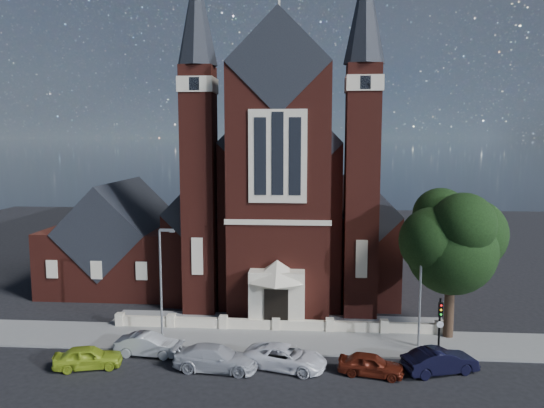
# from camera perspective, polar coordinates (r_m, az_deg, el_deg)

# --- Properties ---
(ground) EXTENTS (120.00, 120.00, 0.00)m
(ground) POSITION_cam_1_polar(r_m,az_deg,el_deg) (48.91, 1.12, -9.97)
(ground) COLOR black
(ground) RESTS_ON ground
(pavement_strip) EXTENTS (60.00, 5.00, 0.12)m
(pavement_strip) POSITION_cam_1_polar(r_m,az_deg,el_deg) (39.02, 0.25, -14.50)
(pavement_strip) COLOR slate
(pavement_strip) RESTS_ON ground
(forecourt_paving) EXTENTS (26.00, 3.00, 0.14)m
(forecourt_paving) POSITION_cam_1_polar(r_m,az_deg,el_deg) (42.75, 0.63, -12.53)
(forecourt_paving) COLOR slate
(forecourt_paving) RESTS_ON ground
(forecourt_wall) EXTENTS (24.00, 0.40, 0.90)m
(forecourt_wall) POSITION_cam_1_polar(r_m,az_deg,el_deg) (40.88, 0.45, -13.47)
(forecourt_wall) COLOR beige
(forecourt_wall) RESTS_ON ground
(church) EXTENTS (20.01, 34.90, 29.20)m
(church) POSITION_cam_1_polar(r_m,az_deg,el_deg) (55.04, 1.60, 0.66)
(church) COLOR #511D15
(church) RESTS_ON ground
(parish_hall) EXTENTS (12.00, 12.20, 10.24)m
(parish_hall) POSITION_cam_1_polar(r_m,az_deg,el_deg) (54.03, -15.93, -4.22)
(parish_hall) COLOR #511D15
(parish_hall) RESTS_ON ground
(street_tree) EXTENTS (6.40, 6.60, 10.70)m
(street_tree) POSITION_cam_1_polar(r_m,az_deg,el_deg) (39.43, 19.02, -4.11)
(street_tree) COLOR black
(street_tree) RESTS_ON ground
(street_lamp_left) EXTENTS (1.16, 0.22, 8.09)m
(street_lamp_left) POSITION_cam_1_polar(r_m,az_deg,el_deg) (38.44, -11.76, -7.76)
(street_lamp_left) COLOR gray
(street_lamp_left) RESTS_ON ground
(street_lamp_right) EXTENTS (1.16, 0.22, 8.09)m
(street_lamp_right) POSITION_cam_1_polar(r_m,az_deg,el_deg) (37.76, 15.82, -8.16)
(street_lamp_right) COLOR gray
(street_lamp_right) RESTS_ON ground
(traffic_signal) EXTENTS (0.28, 0.42, 4.00)m
(traffic_signal) POSITION_cam_1_polar(r_m,az_deg,el_deg) (37.07, 17.61, -11.77)
(traffic_signal) COLOR black
(traffic_signal) RESTS_ON ground
(car_lime_van) EXTENTS (4.45, 2.68, 1.42)m
(car_lime_van) POSITION_cam_1_polar(r_m,az_deg,el_deg) (36.47, -19.17, -15.30)
(car_lime_van) COLOR #9DB824
(car_lime_van) RESTS_ON ground
(car_silver_a) EXTENTS (4.45, 1.81, 1.43)m
(car_silver_a) POSITION_cam_1_polar(r_m,az_deg,el_deg) (37.33, -13.12, -14.53)
(car_silver_a) COLOR #9EA2A5
(car_silver_a) RESTS_ON ground
(car_silver_b) EXTENTS (5.43, 2.58, 1.53)m
(car_silver_b) POSITION_cam_1_polar(r_m,az_deg,el_deg) (34.51, -6.08, -16.15)
(car_silver_b) COLOR #B7B9BF
(car_silver_b) RESTS_ON ground
(car_white_suv) EXTENTS (5.66, 3.74, 1.44)m
(car_white_suv) POSITION_cam_1_polar(r_m,az_deg,el_deg) (34.57, 1.46, -16.14)
(car_white_suv) COLOR white
(car_white_suv) RESTS_ON ground
(car_dark_red) EXTENTS (4.21, 2.40, 1.35)m
(car_dark_red) POSITION_cam_1_polar(r_m,az_deg,el_deg) (34.22, 10.60, -16.60)
(car_dark_red) COLOR #5C1C0F
(car_dark_red) RESTS_ON ground
(car_navy) EXTENTS (4.92, 3.01, 1.53)m
(car_navy) POSITION_cam_1_polar(r_m,az_deg,el_deg) (35.45, 17.60, -15.80)
(car_navy) COLOR black
(car_navy) RESTS_ON ground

